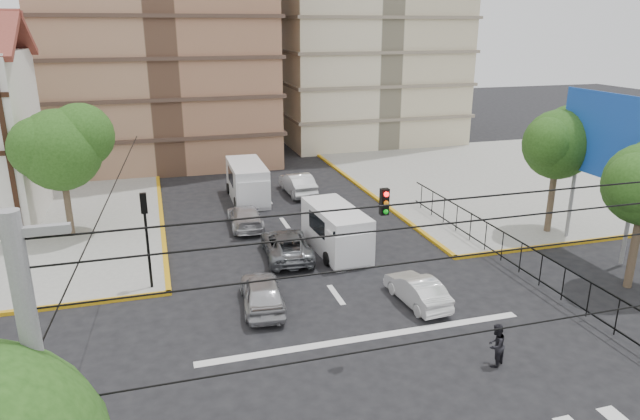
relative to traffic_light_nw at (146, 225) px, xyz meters
name	(u,v)px	position (x,y,z in m)	size (l,w,h in m)	color
ground	(379,354)	(7.80, -7.80, -3.11)	(160.00, 160.00, 0.00)	black
sidewalk_ne	(521,177)	(27.80, 12.20, -3.04)	(26.00, 26.00, 0.15)	gray
stop_line	(367,338)	(7.80, -6.60, -3.11)	(13.00, 0.40, 0.01)	silver
park_fence	(518,275)	(16.80, -3.30, -3.11)	(0.10, 22.50, 1.66)	black
billboard	(608,139)	(22.25, -1.80, 2.89)	(0.36, 6.20, 8.10)	slate
tree_park_c	(560,141)	(21.89, 1.21, 2.22)	(4.65, 3.80, 7.25)	#473828
tree_tudor	(61,146)	(-4.10, 8.21, 2.11)	(5.39, 4.40, 7.43)	#473828
traffic_light_nw	(146,225)	(0.00, 0.00, 0.00)	(0.28, 0.22, 4.40)	black
traffic_light_hanging	(411,218)	(7.80, -9.84, 2.79)	(18.00, 9.12, 0.92)	black
van_right_lane	(338,232)	(9.36, 1.76, -1.96)	(2.42, 5.41, 2.38)	silver
van_left_lane	(248,183)	(6.49, 12.35, -1.88)	(2.34, 5.64, 2.52)	silver
car_silver_front_left	(262,292)	(4.46, -3.03, -2.40)	(1.69, 4.20, 1.43)	#A9A9AD
car_white_front_right	(417,290)	(10.86, -4.53, -2.49)	(1.31, 3.77, 1.24)	white
car_grey_mid_left	(286,245)	(6.68, 2.00, -2.44)	(2.24, 4.85, 1.35)	slate
car_silver_rear_left	(245,217)	(5.42, 7.17, -2.46)	(1.82, 4.49, 1.30)	#BBBBC0
car_darkgrey_mid_right	(318,204)	(10.12, 8.07, -2.39)	(1.70, 4.23, 1.44)	black
car_white_rear_right	(298,183)	(10.09, 12.99, -2.35)	(1.61, 4.63, 1.52)	silver
pedestrian_crosswalk	(496,345)	(11.43, -9.58, -2.32)	(0.77, 0.60, 1.58)	black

